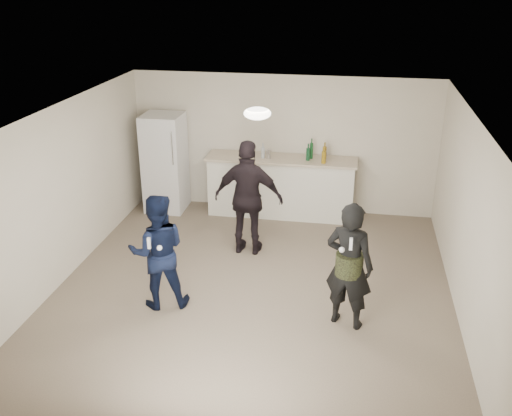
% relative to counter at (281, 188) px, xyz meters
% --- Properties ---
extents(floor, '(6.00, 6.00, 0.00)m').
position_rel_counter_xyz_m(floor, '(-0.02, -2.67, -0.53)').
color(floor, '#6B5B4C').
rests_on(floor, ground).
extents(ceiling, '(6.00, 6.00, 0.00)m').
position_rel_counter_xyz_m(ceiling, '(-0.02, -2.67, 1.98)').
color(ceiling, silver).
rests_on(ceiling, wall_back).
extents(wall_back, '(6.00, 0.00, 6.00)m').
position_rel_counter_xyz_m(wall_back, '(-0.02, 0.33, 0.72)').
color(wall_back, beige).
rests_on(wall_back, floor).
extents(wall_front, '(6.00, 0.00, 6.00)m').
position_rel_counter_xyz_m(wall_front, '(-0.02, -5.67, 0.72)').
color(wall_front, beige).
rests_on(wall_front, floor).
extents(wall_left, '(0.00, 6.00, 6.00)m').
position_rel_counter_xyz_m(wall_left, '(-2.77, -2.67, 0.72)').
color(wall_left, beige).
rests_on(wall_left, floor).
extents(wall_right, '(0.00, 6.00, 6.00)m').
position_rel_counter_xyz_m(wall_right, '(2.73, -2.67, 0.72)').
color(wall_right, beige).
rests_on(wall_right, floor).
extents(counter, '(2.60, 0.56, 1.05)m').
position_rel_counter_xyz_m(counter, '(0.00, 0.00, 0.00)').
color(counter, silver).
rests_on(counter, floor).
extents(counter_top, '(2.68, 0.64, 0.04)m').
position_rel_counter_xyz_m(counter_top, '(0.00, 0.00, 0.55)').
color(counter_top, beige).
rests_on(counter_top, counter).
extents(fridge, '(0.70, 0.70, 1.80)m').
position_rel_counter_xyz_m(fridge, '(-2.15, -0.07, 0.38)').
color(fridge, white).
rests_on(fridge, floor).
extents(fridge_handle, '(0.02, 0.02, 0.60)m').
position_rel_counter_xyz_m(fridge_handle, '(-1.87, -0.44, 0.78)').
color(fridge_handle, '#B9B8BD').
rests_on(fridge_handle, fridge).
extents(ceiling_dome, '(0.36, 0.36, 0.16)m').
position_rel_counter_xyz_m(ceiling_dome, '(-0.02, -2.37, 1.93)').
color(ceiling_dome, white).
rests_on(ceiling_dome, ceiling).
extents(shaker, '(0.08, 0.08, 0.17)m').
position_rel_counter_xyz_m(shaker, '(-0.22, -0.06, 0.65)').
color(shaker, silver).
rests_on(shaker, counter_top).
extents(man, '(0.92, 0.81, 1.58)m').
position_rel_counter_xyz_m(man, '(-1.17, -3.30, 0.26)').
color(man, '#0F1A3F').
rests_on(man, floor).
extents(woman, '(0.70, 0.57, 1.66)m').
position_rel_counter_xyz_m(woman, '(1.29, -3.32, 0.31)').
color(woman, black).
rests_on(woman, floor).
extents(camo_shorts, '(0.34, 0.34, 0.28)m').
position_rel_counter_xyz_m(camo_shorts, '(1.29, -3.32, 0.32)').
color(camo_shorts, '#323C1B').
rests_on(camo_shorts, woman).
extents(spectator, '(1.10, 0.50, 1.84)m').
position_rel_counter_xyz_m(spectator, '(-0.30, -1.57, 0.39)').
color(spectator, black).
rests_on(spectator, floor).
extents(remote_man, '(0.04, 0.04, 0.15)m').
position_rel_counter_xyz_m(remote_man, '(-1.17, -3.58, 0.53)').
color(remote_man, silver).
rests_on(remote_man, man).
extents(nunchuk_man, '(0.07, 0.07, 0.07)m').
position_rel_counter_xyz_m(nunchuk_man, '(-1.05, -3.55, 0.45)').
color(nunchuk_man, white).
rests_on(nunchuk_man, man).
extents(remote_woman, '(0.04, 0.04, 0.15)m').
position_rel_counter_xyz_m(remote_woman, '(1.29, -3.57, 0.72)').
color(remote_woman, white).
rests_on(remote_woman, woman).
extents(nunchuk_woman, '(0.07, 0.07, 0.07)m').
position_rel_counter_xyz_m(nunchuk_woman, '(1.19, -3.54, 0.62)').
color(nunchuk_woman, silver).
rests_on(nunchuk_woman, woman).
extents(bottle_cluster, '(1.15, 0.33, 0.28)m').
position_rel_counter_xyz_m(bottle_cluster, '(0.48, -0.02, 0.68)').
color(bottle_cluster, '#B8BFC4').
rests_on(bottle_cluster, counter_top).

